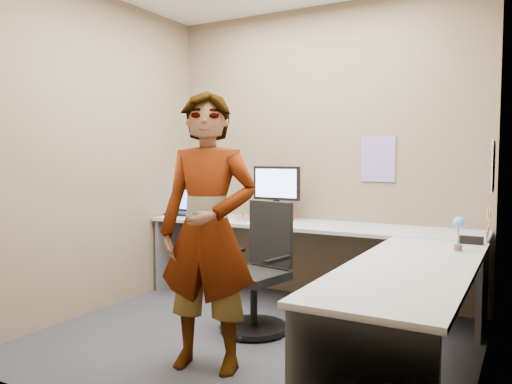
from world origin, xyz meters
The scene contains 20 objects.
ground centered at (0.00, 0.00, 0.00)m, with size 3.00×3.00×0.00m, color #2A292F.
wall_back centered at (0.00, 1.30, 1.35)m, with size 3.00×3.00×0.00m, color brown.
wall_right centered at (1.50, 0.00, 1.35)m, with size 2.70×2.70×0.00m, color brown.
wall_left centered at (-1.50, 0.00, 1.35)m, with size 2.70×2.70×0.00m, color brown.
desk centered at (0.44, 0.39, 0.59)m, with size 2.98×2.58×0.73m.
paper_ream centered at (-0.33, 1.04, 0.76)m, with size 0.29×0.21×0.06m, color red.
monitor centered at (-0.33, 1.06, 1.05)m, with size 0.47×0.14×0.44m.
laptop centered at (-1.35, 1.05, 0.80)m, with size 0.38×0.32×0.26m.
trackball_mouse centered at (-0.55, 0.83, 0.76)m, with size 0.12×0.08×0.07m.
origami centered at (-0.41, 0.75, 0.76)m, with size 0.10×0.10×0.06m, color white.
stapler centered at (1.39, 0.55, 0.76)m, with size 0.15×0.04×0.06m, color black.
flower centered at (1.35, 0.25, 0.87)m, with size 0.07×0.07×0.22m.
calendar_purple centered at (0.55, 1.29, 1.30)m, with size 0.30×0.01×0.40m, color #846BB7.
calendar_white centered at (1.49, 0.90, 1.25)m, with size 0.01×0.28×0.38m, color white.
sticky_note_a centered at (1.49, 0.55, 0.95)m, with size 0.01×0.07×0.07m, color #F2E059.
sticky_note_b centered at (1.49, 0.60, 0.82)m, with size 0.01×0.07×0.07m, color pink.
sticky_note_c centered at (1.49, 0.48, 0.80)m, with size 0.01×0.07×0.07m, color pink.
sticky_note_d centered at (1.49, 0.70, 0.92)m, with size 0.01×0.07×0.07m, color #F2E059.
office_chair centered at (-0.05, 0.20, 0.39)m, with size 0.53×0.51×0.96m.
person centered at (0.00, -0.54, 0.86)m, with size 0.63×0.41×1.71m, color #999399.
Camera 1 is at (1.74, -3.06, 1.31)m, focal length 35.00 mm.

